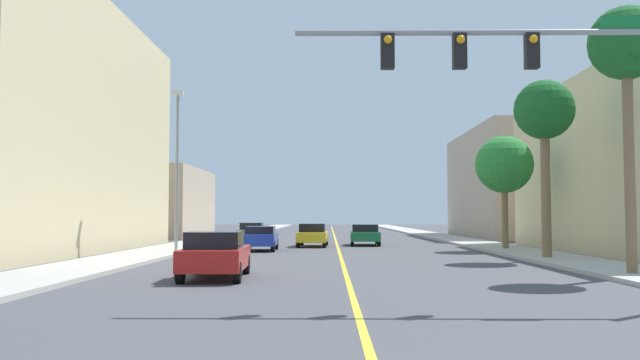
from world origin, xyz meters
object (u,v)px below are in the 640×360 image
palm_far (504,165)px  car_red (216,254)px  car_green (365,234)px  palm_near (626,49)px  car_gray (252,232)px  street_lamp (177,162)px  palm_mid (544,114)px  traffic_signal_mast (569,84)px  car_blue (261,238)px  car_yellow (313,235)px

palm_far → car_red: (-13.58, -16.32, -4.08)m
palm_far → car_green: bearing=139.0°
palm_near → car_gray: bearing=120.2°
street_lamp → palm_mid: street_lamp is taller
traffic_signal_mast → palm_far: size_ratio=1.55×
car_blue → car_yellow: (2.83, 5.01, 0.03)m
car_red → car_yellow: bearing=80.7°
street_lamp → car_yellow: 11.38m
palm_mid → car_yellow: (-10.69, 12.71, -5.78)m
palm_far → car_yellow: bearing=156.4°
palm_mid → car_blue: size_ratio=2.03×
car_blue → car_green: 9.25m
palm_near → palm_mid: (-0.05, 7.90, -0.87)m
palm_near → car_yellow: palm_near is taller
palm_far → car_green: (-7.56, 6.58, -4.10)m
palm_mid → car_red: 16.72m
palm_near → palm_far: size_ratio=1.36×
palm_far → car_green: 10.83m
street_lamp → palm_mid: 18.22m
palm_near → car_yellow: 24.17m
street_lamp → palm_near: size_ratio=0.96×
palm_near → car_yellow: (-10.74, 20.61, -6.66)m
traffic_signal_mast → street_lamp: (-13.55, 18.24, -0.32)m
car_red → car_blue: 16.11m
car_red → palm_far: bearing=47.9°
car_red → street_lamp: bearing=106.0°
palm_far → car_red: 21.61m
car_red → car_green: (6.01, 22.89, -0.03)m
palm_near → car_red: 14.88m
palm_far → car_green: palm_far is taller
traffic_signal_mast → street_lamp: street_lamp is taller
palm_mid → car_gray: palm_mid is taller
palm_far → car_blue: palm_far is taller
palm_mid → car_blue: (-13.51, 7.70, -5.81)m
traffic_signal_mast → car_gray: bearing=109.3°
traffic_signal_mast → car_green: 28.69m
traffic_signal_mast → car_yellow: 27.57m
car_gray → palm_mid: bearing=129.1°
palm_far → car_blue: size_ratio=1.63×
palm_far → traffic_signal_mast: bearing=-101.4°
traffic_signal_mast → car_red: 11.48m
palm_near → car_green: size_ratio=1.93×
car_red → car_gray: bearing=92.0°
street_lamp → car_gray: street_lamp is taller
palm_mid → car_gray: (-15.29, 18.49, -5.80)m
street_lamp → car_yellow: size_ratio=1.92×
palm_far → street_lamp: bearing=-169.4°
street_lamp → car_yellow: bearing=49.9°
palm_near → car_blue: size_ratio=2.22×
palm_mid → car_green: (-7.23, 14.48, -5.81)m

